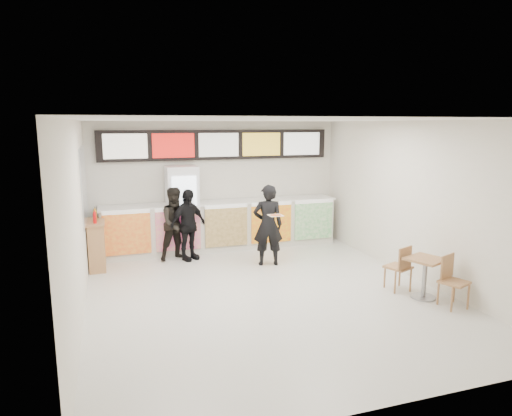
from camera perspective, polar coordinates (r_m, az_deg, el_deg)
name	(u,v)px	position (r m, az deg, el deg)	size (l,w,h in m)	color
floor	(265,293)	(8.17, 1.19, -10.60)	(7.00, 7.00, 0.00)	beige
ceiling	(266,120)	(7.62, 1.28, 10.95)	(7.00, 7.00, 0.00)	white
wall_back	(218,184)	(11.08, -4.78, 2.99)	(6.00, 6.00, 0.00)	silver
wall_left	(77,221)	(7.35, -21.43, -1.53)	(7.00, 7.00, 0.00)	silver
wall_right	(414,201)	(9.18, 19.19, 0.89)	(7.00, 7.00, 0.00)	silver
service_counter	(223,225)	(10.85, -4.20, -2.14)	(5.56, 0.77, 1.14)	silver
menu_board	(218,145)	(10.91, -4.75, 7.88)	(5.50, 0.14, 0.70)	black
drinks_fridge	(183,209)	(10.60, -9.17, -0.18)	(0.70, 0.67, 2.00)	white
mirror_panel	(84,184)	(9.72, -20.71, 2.79)	(0.01, 2.00, 1.50)	#B2B7BF
customer_main	(268,225)	(9.52, 1.50, -2.15)	(0.62, 0.41, 1.71)	black
customer_left	(177,224)	(10.07, -9.90, -1.96)	(0.77, 0.60, 1.59)	black
customer_mid	(188,225)	(9.99, -8.51, -2.10)	(0.92, 0.38, 1.56)	black
pizza_slice	(276,215)	(9.05, 2.47, -0.88)	(0.36, 0.36, 0.02)	beige
cafe_table	(425,271)	(8.31, 20.36, -7.34)	(0.89, 1.47, 0.83)	#AB764E
condiment_ledge	(97,244)	(9.93, -19.28, -4.29)	(0.36, 0.89, 1.18)	#AB764E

